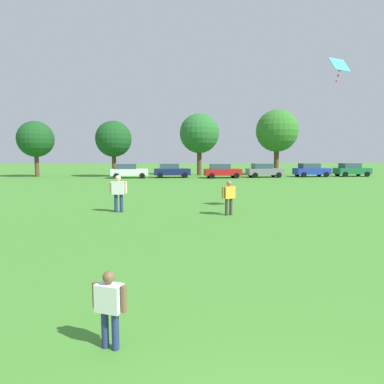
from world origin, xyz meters
The scene contains 15 objects.
ground_plane centered at (0.00, 30.00, 0.00)m, with size 160.00×160.00×0.00m, color #42842D.
child_kite_flyer centered at (-1.83, 3.02, 0.67)m, with size 0.49×0.34×1.13m.
adult_bystander centered at (2.32, 13.18, 0.93)m, with size 0.71×0.45×1.57m.
bystander_near_trees centered at (-2.69, 14.66, 1.05)m, with size 0.83×0.41×1.76m.
kite centered at (7.09, 12.74, 6.57)m, with size 1.03×0.73×1.04m.
parked_car_white_0 centered at (-3.54, 38.82, 0.86)m, with size 4.30×2.02×1.68m.
parked_car_navy_1 centered at (1.47, 39.07, 0.86)m, with size 4.30×2.02×1.68m.
parked_car_red_2 centered at (7.38, 37.64, 0.86)m, with size 4.30×2.02×1.68m.
parked_car_gray_3 centered at (12.68, 38.08, 0.86)m, with size 4.30×2.02×1.68m.
parked_car_blue_4 centered at (18.84, 38.27, 0.86)m, with size 4.30×2.02×1.68m.
parked_car_green_5 centered at (24.35, 38.40, 0.86)m, with size 4.30×2.02×1.68m.
tree_far_left centered at (-15.01, 42.60, 4.64)m, with size 4.41×4.41×6.87m.
tree_left centered at (-5.48, 41.40, 4.66)m, with size 4.43×4.43×6.90m.
tree_right centered at (5.56, 43.61, 5.55)m, with size 5.28×5.28×8.23m.
tree_far_right centered at (15.81, 42.16, 5.89)m, with size 5.60×5.60×8.73m.
Camera 1 is at (-1.26, -1.59, 2.72)m, focal length 31.64 mm.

